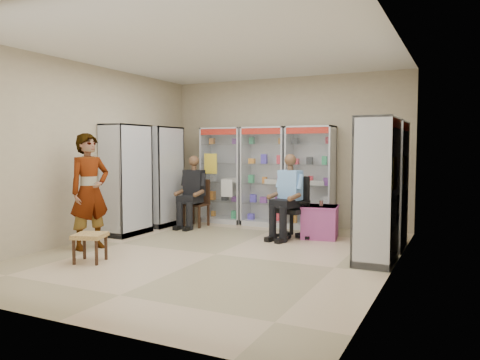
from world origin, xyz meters
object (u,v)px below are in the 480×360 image
at_px(cabinet_back_left, 224,175).
at_px(cabinet_back_mid, 265,176).
at_px(woven_stool_a, 367,231).
at_px(woven_stool_b, 90,248).
at_px(seated_shopkeeper, 291,199).
at_px(wooden_chair, 196,203).
at_px(cabinet_right_far, 389,185).
at_px(cabinet_left_far, 162,176).
at_px(cabinet_left_near, 127,180).
at_px(cabinet_back_right, 310,178).
at_px(standing_man, 90,191).
at_px(office_chair, 292,207).
at_px(cabinet_right_near, 377,191).
at_px(pink_trunk, 320,222).

distance_m(cabinet_back_left, cabinet_back_mid, 0.95).
bearing_deg(woven_stool_a, woven_stool_b, -138.49).
bearing_deg(cabinet_back_left, seated_shopkeeper, -29.98).
bearing_deg(woven_stool_a, cabinet_back_left, 162.03).
height_order(cabinet_back_mid, wooden_chair, cabinet_back_mid).
xyz_separation_m(cabinet_right_far, woven_stool_a, (-0.33, 0.09, -0.78)).
distance_m(cabinet_left_far, cabinet_left_near, 1.10).
xyz_separation_m(cabinet_back_right, woven_stool_a, (1.30, -1.04, -0.78)).
xyz_separation_m(wooden_chair, standing_man, (-0.40, -2.52, 0.43)).
relative_size(cabinet_left_far, office_chair, 1.84).
bearing_deg(cabinet_right_near, cabinet_back_right, 36.16).
relative_size(cabinet_back_mid, woven_stool_a, 4.54).
bearing_deg(wooden_chair, seated_shopkeeper, -9.55).
bearing_deg(woven_stool_b, woven_stool_a, 41.51).
bearing_deg(cabinet_back_left, woven_stool_b, -90.57).
relative_size(cabinet_back_left, cabinet_right_near, 1.00).
bearing_deg(pink_trunk, office_chair, -155.47).
relative_size(office_chair, pink_trunk, 1.84).
xyz_separation_m(seated_shopkeeper, standing_man, (-2.54, -2.16, 0.21)).
height_order(cabinet_left_far, woven_stool_b, cabinet_left_far).
bearing_deg(cabinet_back_right, seated_shopkeeper, -90.59).
height_order(cabinet_back_right, woven_stool_b, cabinet_back_right).
bearing_deg(woven_stool_b, cabinet_left_near, 115.43).
distance_m(cabinet_left_far, standing_man, 2.34).
bearing_deg(cabinet_left_near, standing_man, 12.91).
bearing_deg(cabinet_back_mid, cabinet_left_near, -132.80).
distance_m(cabinet_right_far, cabinet_left_near, 4.55).
bearing_deg(cabinet_left_far, woven_stool_b, 16.68).
bearing_deg(cabinet_left_near, cabinet_back_right, 125.65).
xyz_separation_m(cabinet_right_near, cabinet_left_near, (-4.46, 0.20, 0.00)).
relative_size(seated_shopkeeper, pink_trunk, 2.34).
relative_size(cabinet_right_far, woven_stool_a, 4.54).
distance_m(wooden_chair, pink_trunk, 2.60).
height_order(cabinet_back_right, seated_shopkeeper, cabinet_back_right).
distance_m(cabinet_back_mid, pink_trunk, 1.77).
height_order(cabinet_back_mid, cabinet_back_right, same).
relative_size(woven_stool_b, standing_man, 0.22).
xyz_separation_m(cabinet_back_mid, woven_stool_a, (2.25, -1.04, -0.78)).
bearing_deg(seated_shopkeeper, standing_man, -124.19).
bearing_deg(woven_stool_b, seated_shopkeeper, 55.60).
xyz_separation_m(wooden_chair, pink_trunk, (2.59, -0.10, -0.19)).
bearing_deg(standing_man, office_chair, -32.90).
xyz_separation_m(office_chair, seated_shopkeeper, (0.00, -0.05, 0.15)).
relative_size(cabinet_right_far, standing_man, 1.11).
distance_m(cabinet_back_mid, woven_stool_b, 4.11).
height_order(cabinet_left_far, pink_trunk, cabinet_left_far).
xyz_separation_m(cabinet_back_left, cabinet_right_far, (3.53, -1.13, 0.00)).
xyz_separation_m(cabinet_right_near, pink_trunk, (-1.19, 1.40, -0.72)).
bearing_deg(cabinet_left_near, cabinet_left_far, 180.00).
height_order(wooden_chair, pink_trunk, wooden_chair).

